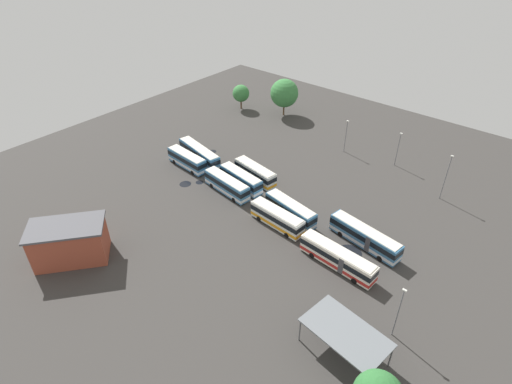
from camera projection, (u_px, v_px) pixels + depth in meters
ground_plane at (264, 201)px, 81.98m from camera, size 118.92×118.92×0.00m
bus_row0_slot0 at (365, 237)px, 70.36m from camera, size 13.37×4.43×3.46m
bus_row0_slot2 at (338, 258)px, 66.21m from camera, size 13.29×3.43×3.46m
bus_row1_slot1 at (290, 210)px, 76.53m from camera, size 11.24×4.27×3.46m
bus_row1_slot2 at (277, 218)px, 74.61m from camera, size 10.97×3.29×3.46m
bus_row2_slot0 at (255, 173)px, 87.12m from camera, size 10.81×4.13×3.46m
bus_row2_slot1 at (241, 179)px, 85.03m from camera, size 10.84×3.94×3.46m
bus_row2_slot2 at (227, 185)px, 83.36m from camera, size 11.36×3.77×3.46m
bus_row3_slot1 at (199, 154)px, 93.68m from camera, size 13.38×5.05×3.46m
bus_row3_slot2 at (187, 160)px, 91.43m from camera, size 10.65×3.30×3.46m
depot_building at (70, 242)px, 67.06m from camera, size 12.36×13.17×6.61m
maintenance_shelter at (346, 333)px, 52.09m from camera, size 11.45×7.46×4.22m
lamp_post_mid_lot at (398, 148)px, 90.72m from camera, size 0.56×0.28×7.87m
lamp_post_by_building at (399, 311)px, 53.90m from camera, size 0.56×0.28×8.77m
lamp_post_near_entrance at (446, 176)px, 79.74m from camera, size 0.56×0.28×9.63m
lamp_post_far_corner at (346, 135)px, 95.88m from camera, size 0.56×0.28×7.82m
tree_south_edge at (284, 93)px, 111.76m from camera, size 7.48×7.48×9.95m
tree_north_edge at (241, 93)px, 116.28m from camera, size 4.67×4.67×6.82m
puddle_centre_drain at (349, 253)px, 69.79m from camera, size 4.23×4.23×0.01m
puddle_near_shelter at (212, 152)px, 98.22m from camera, size 1.81×1.81×0.01m
puddle_front_lane at (185, 184)px, 86.89m from camera, size 2.41×2.41×0.01m
puddle_between_rows at (200, 182)px, 87.44m from camera, size 1.63×1.63×0.01m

